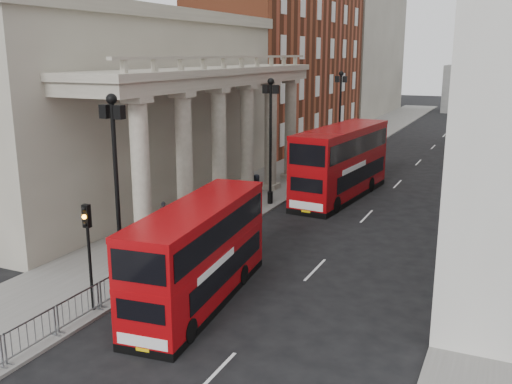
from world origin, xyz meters
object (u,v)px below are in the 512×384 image
object	(u,v)px
lamp_post_north	(340,111)
pedestrian_b	(183,202)
bus_far	(341,161)
pedestrian_a	(164,215)
bus_near	(199,252)
pedestrian_c	(257,186)
lamp_post_south	(116,181)
monument_column	(475,17)
traffic_light	(88,238)
lamp_post_mid	(271,133)

from	to	relation	value
lamp_post_north	pedestrian_b	bearing A→B (deg)	-100.95
bus_far	pedestrian_a	size ratio (longest dim) A/B	7.43
bus_near	pedestrian_c	bearing A→B (deg)	100.67
lamp_post_south	bus_near	distance (m)	4.44
bus_near	pedestrian_b	world-z (taller)	bus_near
pedestrian_b	lamp_post_south	bearing A→B (deg)	75.60
pedestrian_a	bus_near	bearing A→B (deg)	-75.45
monument_column	pedestrian_b	distance (m)	78.78
monument_column	traffic_light	bearing A→B (deg)	-94.13
pedestrian_a	bus_far	bearing A→B (deg)	31.98
lamp_post_south	traffic_light	distance (m)	2.71
traffic_light	bus_far	xyz separation A→B (m)	(3.61, 22.06, -0.50)
pedestrian_a	pedestrian_c	world-z (taller)	pedestrian_c
pedestrian_b	pedestrian_c	world-z (taller)	pedestrian_c
monument_column	traffic_light	distance (m)	91.17
lamp_post_south	monument_column	bearing A→B (deg)	85.71
lamp_post_south	pedestrian_b	bearing A→B (deg)	109.26
bus_near	pedestrian_b	size ratio (longest dim) A/B	6.30
lamp_post_mid	bus_far	world-z (taller)	lamp_post_mid
pedestrian_c	monument_column	bearing A→B (deg)	117.49
pedestrian_a	monument_column	bearing A→B (deg)	55.71
lamp_post_north	bus_far	xyz separation A→B (m)	(3.71, -11.96, -2.30)
lamp_post_mid	pedestrian_c	bearing A→B (deg)	144.03
monument_column	lamp_post_south	bearing A→B (deg)	-94.29
lamp_post_mid	pedestrian_b	world-z (taller)	lamp_post_mid
traffic_light	pedestrian_b	xyz separation A→B (m)	(-4.09, 13.43, -2.21)
lamp_post_north	pedestrian_c	world-z (taller)	lamp_post_north
bus_far	pedestrian_b	world-z (taller)	bus_far
lamp_post_south	bus_far	bearing A→B (deg)	79.52
pedestrian_b	pedestrian_c	size ratio (longest dim) A/B	0.93
monument_column	lamp_post_mid	bearing A→B (deg)	-95.24
traffic_light	pedestrian_b	world-z (taller)	traffic_light
lamp_post_mid	traffic_light	world-z (taller)	lamp_post_mid
traffic_light	pedestrian_c	xyz separation A→B (m)	(-1.59, 19.10, -2.16)
lamp_post_mid	lamp_post_north	distance (m)	16.00
monument_column	bus_near	world-z (taller)	monument_column
pedestrian_c	pedestrian_b	bearing A→B (deg)	-79.74
bus_near	bus_far	xyz separation A→B (m)	(0.29, 19.36, 0.45)
traffic_light	bus_near	distance (m)	4.38
bus_near	pedestrian_b	xyz separation A→B (m)	(-7.40, 10.73, -1.26)
pedestrian_c	bus_far	bearing A→B (deg)	63.64
traffic_light	pedestrian_b	bearing A→B (deg)	106.92
bus_near	lamp_post_north	bearing A→B (deg)	90.25
lamp_post_north	traffic_light	world-z (taller)	lamp_post_north
lamp_post_mid	bus_far	xyz separation A→B (m)	(3.71, 4.04, -2.30)
lamp_post_mid	lamp_post_north	xyz separation A→B (m)	(0.00, 16.00, 0.00)
pedestrian_b	bus_near	bearing A→B (deg)	90.94
lamp_post_north	pedestrian_c	bearing A→B (deg)	-95.70
pedestrian_a	pedestrian_b	world-z (taller)	pedestrian_a
pedestrian_a	pedestrian_b	xyz separation A→B (m)	(-0.65, 3.16, -0.02)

